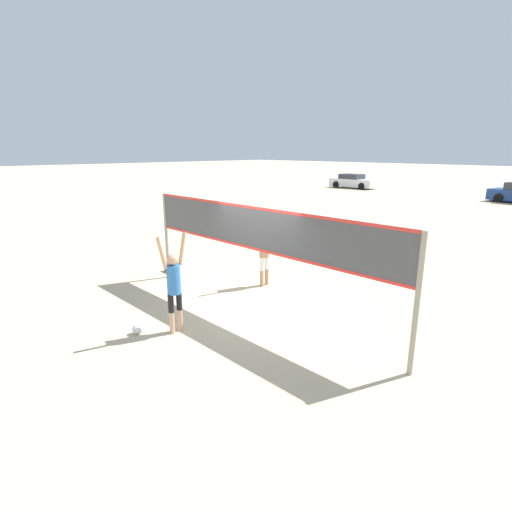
{
  "coord_description": "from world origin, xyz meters",
  "views": [
    {
      "loc": [
        6.22,
        -6.08,
        3.7
      ],
      "look_at": [
        0.0,
        0.0,
        1.37
      ],
      "focal_mm": 28.0,
      "sensor_mm": 36.0,
      "label": 1
    }
  ],
  "objects_px": {
    "volleyball_net": "(256,236)",
    "player_blocker": "(264,248)",
    "player_spiker": "(174,282)",
    "volleyball": "(137,329)",
    "parked_car_far": "(353,182)",
    "gear_bag": "(172,269)"
  },
  "relations": [
    {
      "from": "volleyball_net",
      "to": "volleyball",
      "type": "height_order",
      "value": "volleyball_net"
    },
    {
      "from": "volleyball_net",
      "to": "volleyball",
      "type": "xyz_separation_m",
      "value": [
        -0.91,
        -2.54,
        -1.73
      ]
    },
    {
      "from": "player_blocker",
      "to": "volleyball",
      "type": "bearing_deg",
      "value": 4.35
    },
    {
      "from": "volleyball_net",
      "to": "player_blocker",
      "type": "xyz_separation_m",
      "value": [
        -1.21,
        1.51,
        -0.77
      ]
    },
    {
      "from": "gear_bag",
      "to": "parked_car_far",
      "type": "distance_m",
      "value": 30.49
    },
    {
      "from": "volleyball_net",
      "to": "player_spiker",
      "type": "xyz_separation_m",
      "value": [
        -0.43,
        -1.91,
        -0.74
      ]
    },
    {
      "from": "player_blocker",
      "to": "gear_bag",
      "type": "bearing_deg",
      "value": -68.56
    },
    {
      "from": "player_spiker",
      "to": "player_blocker",
      "type": "height_order",
      "value": "player_spiker"
    },
    {
      "from": "player_spiker",
      "to": "gear_bag",
      "type": "height_order",
      "value": "player_spiker"
    },
    {
      "from": "parked_car_far",
      "to": "player_spiker",
      "type": "bearing_deg",
      "value": -63.83
    },
    {
      "from": "volleyball_net",
      "to": "parked_car_far",
      "type": "distance_m",
      "value": 32.61
    },
    {
      "from": "volleyball_net",
      "to": "parked_car_far",
      "type": "relative_size",
      "value": 1.63
    },
    {
      "from": "volleyball",
      "to": "parked_car_far",
      "type": "xyz_separation_m",
      "value": [
        -14.67,
        31.17,
        0.51
      ]
    },
    {
      "from": "gear_bag",
      "to": "parked_car_far",
      "type": "relative_size",
      "value": 0.1
    },
    {
      "from": "volleyball_net",
      "to": "player_blocker",
      "type": "bearing_deg",
      "value": 128.79
    },
    {
      "from": "volleyball_net",
      "to": "player_spiker",
      "type": "bearing_deg",
      "value": -102.62
    },
    {
      "from": "volleyball_net",
      "to": "parked_car_far",
      "type": "height_order",
      "value": "volleyball_net"
    },
    {
      "from": "volleyball_net",
      "to": "player_spiker",
      "type": "height_order",
      "value": "volleyball_net"
    },
    {
      "from": "volleyball",
      "to": "player_blocker",
      "type": "bearing_deg",
      "value": 94.35
    },
    {
      "from": "volleyball_net",
      "to": "gear_bag",
      "type": "bearing_deg",
      "value": 174.92
    },
    {
      "from": "player_blocker",
      "to": "volleyball_net",
      "type": "bearing_deg",
      "value": 38.79
    },
    {
      "from": "player_spiker",
      "to": "volleyball",
      "type": "relative_size",
      "value": 9.52
    }
  ]
}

